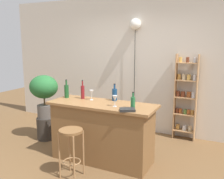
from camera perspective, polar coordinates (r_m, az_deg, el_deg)
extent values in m
plane|color=brown|center=(4.02, -4.25, -17.17)|extent=(12.00, 12.00, 0.00)
cube|color=beige|center=(5.35, 6.08, 5.57)|extent=(6.40, 0.10, 2.80)
cube|color=brown|center=(4.07, -2.20, -9.81)|extent=(1.55, 0.58, 0.90)
cube|color=olive|center=(3.93, -2.25, -3.39)|extent=(1.69, 0.63, 0.04)
cylinder|color=#997047|center=(3.67, -11.75, -14.49)|extent=(0.02, 0.02, 0.66)
cylinder|color=#997047|center=(3.54, -8.58, -15.35)|extent=(0.02, 0.02, 0.66)
cylinder|color=#997047|center=(3.84, -9.54, -13.21)|extent=(0.02, 0.02, 0.66)
cylinder|color=#997047|center=(3.72, -6.46, -13.96)|extent=(0.02, 0.02, 0.66)
torus|color=#997047|center=(3.74, -9.03, -15.73)|extent=(0.26, 0.26, 0.02)
cylinder|color=brown|center=(3.56, -9.25, -9.17)|extent=(0.33, 0.33, 0.03)
cube|color=tan|center=(5.07, 14.01, -1.56)|extent=(0.02, 0.17, 1.65)
cube|color=tan|center=(5.00, 18.47, -1.95)|extent=(0.02, 0.17, 1.65)
cube|color=tan|center=(5.21, 15.84, -8.87)|extent=(0.38, 0.17, 0.02)
cylinder|color=#AD7A38|center=(5.22, 14.59, -8.12)|extent=(0.07, 0.07, 0.10)
cylinder|color=silver|center=(5.19, 15.96, -8.30)|extent=(0.07, 0.07, 0.10)
cylinder|color=beige|center=(5.18, 17.17, -8.38)|extent=(0.07, 0.07, 0.10)
cube|color=tan|center=(5.11, 16.03, -5.37)|extent=(0.38, 0.17, 0.02)
cylinder|color=brown|center=(5.13, 14.46, -4.59)|extent=(0.06, 0.06, 0.09)
cylinder|color=#994C23|center=(5.11, 15.15, -4.68)|extent=(0.06, 0.06, 0.09)
cylinder|color=#4C7033|center=(5.09, 16.15, -4.81)|extent=(0.06, 0.06, 0.09)
cylinder|color=#994C23|center=(5.08, 16.83, -4.88)|extent=(0.06, 0.06, 0.09)
cylinder|color=#AD7A38|center=(5.07, 17.63, -4.95)|extent=(0.06, 0.06, 0.09)
cube|color=tan|center=(5.03, 16.22, -1.75)|extent=(0.38, 0.17, 0.02)
cylinder|color=brown|center=(5.05, 14.61, -0.91)|extent=(0.08, 0.08, 0.11)
cylinder|color=brown|center=(5.03, 15.65, -1.01)|extent=(0.08, 0.08, 0.11)
cylinder|color=#994C23|center=(5.01, 16.91, -1.11)|extent=(0.08, 0.08, 0.11)
cylinder|color=silver|center=(4.99, 17.91, -1.23)|extent=(0.08, 0.08, 0.11)
cube|color=tan|center=(4.97, 16.42, 1.97)|extent=(0.38, 0.17, 0.02)
cylinder|color=#AD7A38|center=(4.99, 14.88, 2.81)|extent=(0.07, 0.07, 0.11)
cylinder|color=beige|center=(4.98, 15.85, 2.74)|extent=(0.07, 0.07, 0.11)
cylinder|color=gold|center=(4.95, 16.91, 2.64)|extent=(0.07, 0.07, 0.11)
cylinder|color=silver|center=(4.93, 18.15, 2.54)|extent=(0.07, 0.07, 0.11)
cube|color=tan|center=(4.93, 16.63, 5.76)|extent=(0.38, 0.17, 0.02)
cylinder|color=gold|center=(4.95, 15.15, 6.52)|extent=(0.06, 0.06, 0.10)
cylinder|color=brown|center=(4.93, 16.65, 6.43)|extent=(0.06, 0.06, 0.10)
cylinder|color=silver|center=(4.90, 18.19, 6.32)|extent=(0.06, 0.06, 0.10)
cylinder|color=#2D2823|center=(5.16, -14.67, -8.43)|extent=(0.34, 0.34, 0.43)
cylinder|color=#514C47|center=(5.06, -14.86, -4.78)|extent=(0.28, 0.28, 0.26)
cylinder|color=brown|center=(5.01, -14.97, -2.49)|extent=(0.03, 0.03, 0.16)
ellipsoid|color=#23602D|center=(4.95, -15.12, 0.60)|extent=(0.55, 0.50, 0.44)
cylinder|color=#236638|center=(3.62, 4.73, -2.99)|extent=(0.06, 0.06, 0.16)
cylinder|color=#236638|center=(3.60, 4.76, -1.22)|extent=(0.02, 0.02, 0.06)
cylinder|color=black|center=(3.59, 4.77, -0.62)|extent=(0.03, 0.03, 0.01)
cylinder|color=maroon|center=(4.24, -6.62, -0.62)|extent=(0.06, 0.06, 0.22)
cylinder|color=maroon|center=(4.21, -6.67, 1.39)|extent=(0.02, 0.02, 0.08)
cylinder|color=black|center=(4.21, -6.68, 2.04)|extent=(0.03, 0.03, 0.01)
cylinder|color=navy|center=(4.08, 0.58, -1.20)|extent=(0.08, 0.08, 0.19)
cylinder|color=navy|center=(4.05, 0.58, 0.64)|extent=(0.03, 0.03, 0.07)
cylinder|color=black|center=(4.04, 0.58, 1.24)|extent=(0.03, 0.03, 0.01)
cylinder|color=#194C23|center=(4.35, -10.19, -0.43)|extent=(0.07, 0.07, 0.22)
cylinder|color=#194C23|center=(4.33, -10.26, 1.52)|extent=(0.03, 0.03, 0.08)
cylinder|color=black|center=(4.32, -10.28, 2.14)|extent=(0.03, 0.03, 0.01)
cylinder|color=silver|center=(3.74, 0.65, -3.79)|extent=(0.06, 0.06, 0.00)
cylinder|color=silver|center=(3.73, 0.65, -3.20)|extent=(0.01, 0.01, 0.08)
cone|color=silver|center=(3.71, 0.65, -2.00)|extent=(0.07, 0.07, 0.08)
cylinder|color=silver|center=(4.16, -4.64, -2.32)|extent=(0.06, 0.06, 0.00)
cylinder|color=silver|center=(4.15, -4.65, -1.79)|extent=(0.01, 0.01, 0.08)
cone|color=silver|center=(4.13, -4.67, -0.71)|extent=(0.07, 0.07, 0.08)
cube|color=black|center=(3.50, 3.48, -4.57)|extent=(0.26, 0.23, 0.03)
cylinder|color=black|center=(5.30, 5.06, 2.38)|extent=(0.01, 0.01, 2.22)
sphere|color=white|center=(5.25, 5.27, 14.45)|extent=(0.23, 0.23, 0.23)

